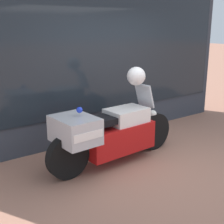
% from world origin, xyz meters
% --- Properties ---
extents(ground_plane, '(60.00, 60.00, 0.00)m').
position_xyz_m(ground_plane, '(0.00, 0.00, 0.00)').
color(ground_plane, '#9E6B56').
extents(shop_building, '(6.35, 0.55, 3.81)m').
position_xyz_m(shop_building, '(-0.37, 2.00, 1.91)').
color(shop_building, '#333842').
rests_on(shop_building, ground).
extents(window_display, '(5.14, 0.30, 2.12)m').
position_xyz_m(window_display, '(0.31, 2.03, 0.50)').
color(window_display, slate).
rests_on(window_display, ground).
extents(paramedic_motorcycle, '(2.46, 0.72, 1.22)m').
position_xyz_m(paramedic_motorcycle, '(-0.65, 0.72, 0.53)').
color(paramedic_motorcycle, black).
rests_on(paramedic_motorcycle, ground).
extents(white_helmet, '(0.30, 0.30, 0.30)m').
position_xyz_m(white_helmet, '(-0.07, 0.75, 1.37)').
color(white_helmet, white).
rests_on(white_helmet, paramedic_motorcycle).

